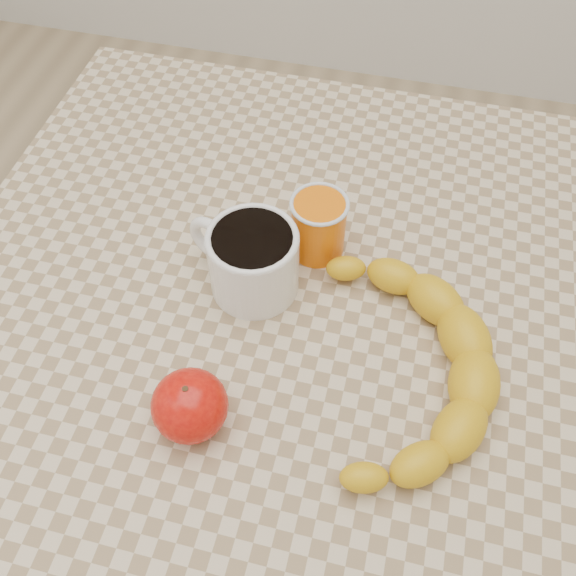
% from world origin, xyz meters
% --- Properties ---
extents(ground, '(3.00, 3.00, 0.00)m').
position_xyz_m(ground, '(0.00, 0.00, 0.00)').
color(ground, tan).
rests_on(ground, ground).
extents(table, '(0.80, 0.80, 0.75)m').
position_xyz_m(table, '(0.00, 0.00, 0.66)').
color(table, '#C8B38D').
rests_on(table, ground).
extents(coffee_mug, '(0.15, 0.13, 0.08)m').
position_xyz_m(coffee_mug, '(-0.04, 0.01, 0.80)').
color(coffee_mug, white).
rests_on(coffee_mug, table).
extents(orange_juice_glass, '(0.07, 0.07, 0.08)m').
position_xyz_m(orange_juice_glass, '(0.02, 0.08, 0.79)').
color(orange_juice_glass, orange).
rests_on(orange_juice_glass, table).
extents(apple, '(0.09, 0.09, 0.07)m').
position_xyz_m(apple, '(-0.05, -0.16, 0.78)').
color(apple, '#A10705').
rests_on(apple, table).
extents(banana, '(0.27, 0.35, 0.05)m').
position_xyz_m(banana, '(0.14, -0.07, 0.78)').
color(banana, gold).
rests_on(banana, table).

